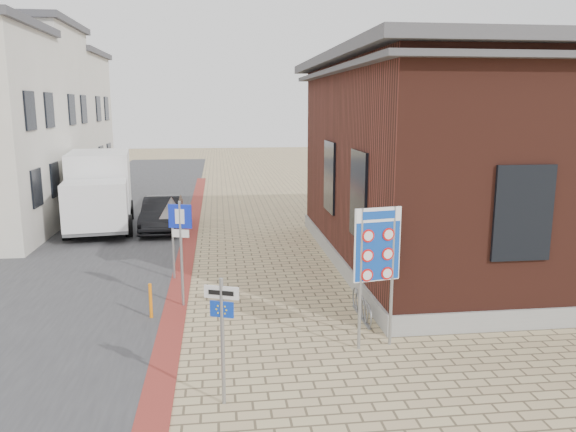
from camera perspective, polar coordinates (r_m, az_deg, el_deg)
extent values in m
plane|color=tan|center=(11.90, -2.62, -14.68)|extent=(120.00, 120.00, 0.00)
cube|color=#38383A|center=(26.62, -17.15, -0.55)|extent=(7.00, 60.00, 0.02)
cube|color=maroon|center=(21.35, -10.14, -3.03)|extent=(0.60, 40.00, 0.02)
cube|color=gray|center=(20.82, 21.25, -3.33)|extent=(12.15, 12.15, 0.50)
cube|color=#471F17|center=(20.29, 21.90, 5.60)|extent=(12.00, 12.00, 6.00)
cube|color=#48474C|center=(20.27, 22.56, 14.48)|extent=(13.00, 13.00, 0.30)
cube|color=#48474C|center=(20.25, 22.48, 13.36)|extent=(12.70, 12.70, 0.15)
cube|color=black|center=(15.35, 7.24, 2.13)|extent=(0.12, 1.60, 2.40)
cube|color=black|center=(19.21, 4.29, 4.00)|extent=(0.12, 1.60, 2.40)
cube|color=black|center=(13.71, 22.75, 0.26)|extent=(1.40, 0.12, 2.20)
cube|color=black|center=(22.69, -24.20, 2.62)|extent=(0.10, 1.10, 1.40)
cube|color=black|center=(24.98, -22.62, 3.44)|extent=(0.10, 1.10, 1.40)
cube|color=black|center=(22.50, -24.77, 9.69)|extent=(0.10, 1.10, 1.40)
cube|color=black|center=(24.80, -23.11, 9.86)|extent=(0.10, 1.10, 1.40)
cube|color=beige|center=(30.45, -27.02, 8.49)|extent=(7.00, 6.00, 8.80)
cube|color=black|center=(28.44, -20.73, 4.42)|extent=(0.10, 1.10, 1.40)
cube|color=black|center=(30.76, -19.71, 4.95)|extent=(0.10, 1.10, 1.40)
cube|color=black|center=(28.28, -21.13, 10.06)|extent=(0.10, 1.10, 1.40)
cube|color=black|center=(30.62, -20.06, 10.16)|extent=(0.10, 1.10, 1.40)
cube|color=beige|center=(36.17, -23.78, 8.36)|extent=(7.00, 6.00, 8.00)
cube|color=#48474C|center=(36.27, -24.31, 14.90)|extent=(7.40, 6.40, 0.30)
cube|color=black|center=(34.27, -18.43, 5.60)|extent=(0.10, 1.10, 1.40)
cube|color=black|center=(36.62, -17.72, 5.97)|extent=(0.10, 1.10, 1.40)
cube|color=black|center=(34.14, -18.73, 10.28)|extent=(0.10, 1.10, 1.40)
cube|color=black|center=(36.50, -17.98, 10.34)|extent=(0.10, 1.10, 1.40)
torus|color=slate|center=(13.67, 8.13, -9.98)|extent=(0.04, 0.60, 0.60)
torus|color=slate|center=(13.94, 7.80, -9.55)|extent=(0.04, 0.60, 0.60)
torus|color=slate|center=(14.21, 7.49, -9.13)|extent=(0.04, 0.60, 0.60)
torus|color=slate|center=(14.49, 7.19, -8.73)|extent=(0.04, 0.60, 0.60)
torus|color=slate|center=(14.76, 6.90, -8.34)|extent=(0.04, 0.60, 0.60)
cube|color=slate|center=(14.31, 7.46, -10.11)|extent=(0.08, 1.60, 0.04)
imported|color=black|center=(24.23, -12.68, 0.22)|extent=(1.52, 4.26, 1.40)
cube|color=slate|center=(25.20, -18.49, -0.12)|extent=(3.13, 6.33, 0.28)
cube|color=white|center=(22.94, -18.96, 1.07)|extent=(2.59, 2.20, 1.80)
cube|color=black|center=(22.05, -19.17, 1.57)|extent=(2.13, 0.36, 0.90)
cube|color=white|center=(25.97, -18.55, 3.47)|extent=(2.98, 4.34, 2.48)
cylinder|color=black|center=(23.57, -21.62, -1.22)|extent=(0.40, 0.93, 0.90)
cylinder|color=black|center=(23.38, -15.87, -0.95)|extent=(0.40, 0.93, 0.90)
cylinder|color=black|center=(27.08, -20.74, 0.36)|extent=(0.40, 0.93, 0.90)
cylinder|color=black|center=(26.92, -15.74, 0.61)|extent=(0.40, 0.93, 0.90)
cylinder|color=gray|center=(12.06, 7.36, -6.48)|extent=(0.07, 0.07, 3.10)
cylinder|color=gray|center=(12.38, 10.52, -6.11)|extent=(0.07, 0.07, 3.10)
cube|color=white|center=(12.02, 9.07, -2.89)|extent=(1.05, 0.24, 1.59)
cube|color=#0D3FA7|center=(12.02, 9.07, -2.89)|extent=(1.01, 0.23, 1.55)
cube|color=white|center=(11.88, 9.16, 0.12)|extent=(1.01, 0.24, 0.30)
cylinder|color=gray|center=(10.03, -6.65, -12.62)|extent=(0.07, 0.07, 2.31)
cube|color=silver|center=(9.70, -6.77, -7.72)|extent=(0.59, 0.26, 0.22)
cube|color=#0F38B7|center=(9.80, -6.73, -9.39)|extent=(0.41, 0.19, 0.28)
cylinder|color=gray|center=(14.79, -10.77, -3.86)|extent=(0.07, 0.07, 2.80)
cube|color=#1027C4|center=(14.57, -10.92, -0.03)|extent=(0.60, 0.23, 0.62)
cube|color=white|center=(14.66, -10.85, -1.75)|extent=(0.44, 0.18, 0.20)
cylinder|color=gray|center=(17.21, -11.61, -2.45)|extent=(0.07, 0.07, 2.41)
cylinder|color=orange|center=(14.40, -13.78, -8.39)|extent=(0.09, 0.09, 0.90)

